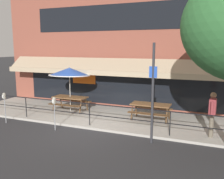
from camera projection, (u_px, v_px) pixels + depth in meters
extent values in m
plane|color=#2D2D30|center=(86.00, 129.00, 10.63)|extent=(120.00, 120.00, 0.00)
cube|color=#ADA89E|center=(105.00, 116.00, 12.44)|extent=(15.00, 4.00, 0.10)
cube|color=brown|center=(121.00, 46.00, 13.90)|extent=(15.00, 0.50, 7.01)
cube|color=black|center=(120.00, 17.00, 13.40)|extent=(10.50, 0.02, 1.40)
cube|color=black|center=(119.00, 85.00, 14.03)|extent=(12.00, 0.02, 2.30)
cube|color=orange|center=(84.00, 78.00, 14.80)|extent=(1.50, 0.02, 0.70)
cube|color=tan|center=(116.00, 65.00, 13.35)|extent=(13.80, 0.92, 0.70)
cube|color=tan|center=(112.00, 73.00, 12.95)|extent=(13.80, 0.08, 0.28)
cylinder|color=black|center=(26.00, 107.00, 12.09)|extent=(0.04, 0.04, 0.95)
cylinder|color=black|center=(89.00, 114.00, 10.80)|extent=(0.04, 0.04, 0.95)
cylinder|color=black|center=(170.00, 124.00, 9.51)|extent=(0.04, 0.04, 0.95)
cube|color=black|center=(89.00, 104.00, 10.72)|extent=(13.80, 0.04, 0.04)
cube|color=black|center=(89.00, 114.00, 10.80)|extent=(13.80, 0.03, 0.03)
cube|color=brown|center=(70.00, 97.00, 13.15)|extent=(1.80, 0.80, 0.05)
cube|color=brown|center=(64.00, 105.00, 12.68)|extent=(1.80, 0.26, 0.04)
cube|color=brown|center=(76.00, 101.00, 13.73)|extent=(1.80, 0.26, 0.04)
cylinder|color=brown|center=(80.00, 107.00, 12.63)|extent=(0.07, 0.30, 0.73)
cylinder|color=brown|center=(86.00, 104.00, 13.21)|extent=(0.07, 0.30, 0.73)
cylinder|color=brown|center=(54.00, 104.00, 13.23)|extent=(0.07, 0.30, 0.73)
cylinder|color=brown|center=(61.00, 102.00, 13.81)|extent=(0.07, 0.30, 0.73)
cube|color=brown|center=(151.00, 104.00, 11.51)|extent=(1.80, 0.80, 0.05)
cube|color=brown|center=(147.00, 114.00, 11.04)|extent=(1.80, 0.26, 0.04)
cube|color=brown|center=(153.00, 108.00, 12.09)|extent=(1.80, 0.26, 0.04)
cylinder|color=brown|center=(167.00, 116.00, 10.99)|extent=(0.07, 0.30, 0.73)
cylinder|color=brown|center=(169.00, 112.00, 11.57)|extent=(0.07, 0.30, 0.73)
cylinder|color=brown|center=(132.00, 112.00, 11.58)|extent=(0.07, 0.30, 0.73)
cylinder|color=brown|center=(136.00, 109.00, 12.17)|extent=(0.07, 0.30, 0.73)
cylinder|color=#B7B2A8|center=(70.00, 89.00, 13.10)|extent=(0.04, 0.04, 2.30)
cone|color=#2D56B7|center=(69.00, 71.00, 12.94)|extent=(2.10, 2.12, 0.49)
cylinder|color=white|center=(70.00, 75.00, 12.97)|extent=(2.14, 2.14, 0.14)
sphere|color=#B7B2A8|center=(69.00, 67.00, 12.90)|extent=(0.07, 0.07, 0.07)
cylinder|color=#665B4C|center=(211.00, 126.00, 9.35)|extent=(0.15, 0.15, 0.86)
cylinder|color=#665B4C|center=(212.00, 125.00, 9.53)|extent=(0.15, 0.15, 0.86)
cube|color=maroon|center=(213.00, 107.00, 9.31)|extent=(0.27, 0.42, 0.60)
cylinder|color=maroon|center=(212.00, 109.00, 9.09)|extent=(0.10, 0.10, 0.54)
cylinder|color=maroon|center=(213.00, 106.00, 9.55)|extent=(0.10, 0.10, 0.54)
sphere|color=#9E7051|center=(213.00, 95.00, 9.24)|extent=(0.22, 0.22, 0.22)
cylinder|color=gray|center=(5.00, 111.00, 11.41)|extent=(0.04, 0.04, 1.15)
cylinder|color=gray|center=(4.00, 96.00, 11.30)|extent=(0.15, 0.15, 0.20)
sphere|color=gray|center=(4.00, 94.00, 11.28)|extent=(0.14, 0.14, 0.14)
cube|color=silver|center=(3.00, 96.00, 11.22)|extent=(0.08, 0.01, 0.13)
cylinder|color=gray|center=(55.00, 117.00, 10.42)|extent=(0.04, 0.04, 1.15)
cylinder|color=gray|center=(54.00, 101.00, 10.31)|extent=(0.15, 0.15, 0.20)
sphere|color=gray|center=(54.00, 99.00, 10.29)|extent=(0.14, 0.14, 0.14)
cube|color=silver|center=(53.00, 101.00, 10.23)|extent=(0.08, 0.01, 0.13)
cylinder|color=#2D2D33|center=(153.00, 94.00, 8.82)|extent=(0.09, 0.09, 3.62)
cube|color=blue|center=(153.00, 72.00, 8.66)|extent=(0.28, 0.02, 0.40)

